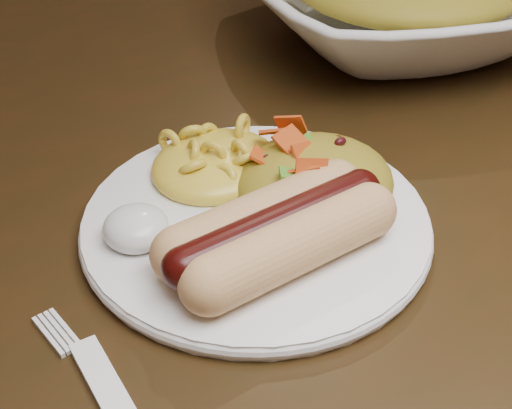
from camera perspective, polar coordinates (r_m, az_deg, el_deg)
table at (r=0.63m, az=-1.36°, el=-3.31°), size 1.60×0.90×0.75m
plate at (r=0.50m, az=0.00°, el=-1.44°), size 0.24×0.24×0.01m
hotdog at (r=0.46m, az=1.57°, el=-1.91°), size 0.13×0.07×0.03m
mac_and_cheese at (r=0.53m, az=-2.94°, el=4.06°), size 0.09×0.09×0.04m
sour_cream at (r=0.48m, az=-8.77°, el=-1.30°), size 0.05×0.05×0.02m
taco_salad at (r=0.51m, az=4.35°, el=2.72°), size 0.11×0.10×0.05m
fork at (r=0.41m, az=-10.05°, el=-14.31°), size 0.03×0.12×0.00m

